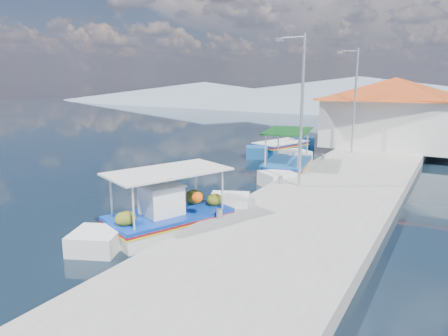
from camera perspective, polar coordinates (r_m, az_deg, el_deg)
The scene contains 10 objects.
ground at distance 17.53m, azimuth -6.31°, elevation -3.63°, with size 160.00×160.00×0.00m, color black.
quay at distance 20.46m, azimuth 17.63°, elevation -1.10°, with size 5.00×44.00×0.50m, color #A4A19A.
bollards at distance 20.21m, azimuth 11.43°, elevation 0.24°, with size 0.20×17.20×0.30m.
main_caique at distance 13.32m, azimuth -7.57°, elevation -6.93°, with size 3.56×6.30×2.23m.
caique_green_canopy at distance 21.12m, azimuth 8.89°, elevation 0.10°, with size 2.89×6.66×2.54m.
caique_blue_hull at distance 27.22m, azimuth 7.94°, elevation 2.73°, with size 3.22×6.23×1.16m.
harbor_building at distance 28.84m, azimuth 22.58°, elevation 7.38°, with size 10.49×10.49×4.40m.
lamp_post_near at distance 16.51m, azimuth 10.53°, elevation 8.84°, with size 1.21×0.14×6.00m.
lamp_post_far at distance 25.15m, azimuth 17.63°, elevation 9.61°, with size 1.21×0.14×6.00m.
mountain_ridge at distance 69.65m, azimuth 27.61°, elevation 8.68°, with size 171.40×96.00×5.50m.
Camera 1 is at (10.09, -13.51, 4.80)m, focal length 32.78 mm.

